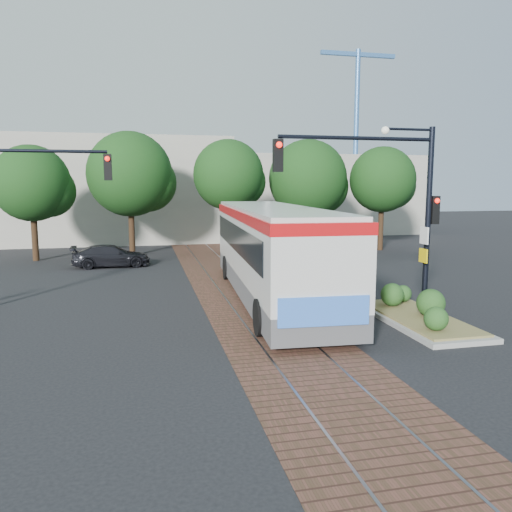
% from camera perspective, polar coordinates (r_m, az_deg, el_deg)
% --- Properties ---
extents(ground, '(120.00, 120.00, 0.00)m').
position_cam_1_polar(ground, '(16.24, 1.31, -7.64)').
color(ground, black).
rests_on(ground, ground).
extents(trackbed, '(3.60, 40.00, 0.02)m').
position_cam_1_polar(trackbed, '(20.02, -1.50, -4.59)').
color(trackbed, brown).
rests_on(trackbed, ground).
extents(tree_row, '(26.40, 5.60, 7.67)m').
position_cam_1_polar(tree_row, '(31.97, -3.82, 8.89)').
color(tree_row, '#382314').
rests_on(tree_row, ground).
extents(warehouses, '(40.00, 13.00, 8.00)m').
position_cam_1_polar(warehouses, '(44.03, -8.62, 7.25)').
color(warehouses, '#ADA899').
rests_on(warehouses, ground).
extents(crane, '(8.00, 0.50, 18.00)m').
position_cam_1_polar(crane, '(54.17, 11.40, 14.82)').
color(crane, '#3F72B2').
rests_on(crane, ground).
extents(city_bus, '(3.61, 13.55, 3.59)m').
position_cam_1_polar(city_bus, '(19.38, 1.88, 0.97)').
color(city_bus, '#4E4E50').
rests_on(city_bus, ground).
extents(traffic_island, '(2.20, 5.20, 1.13)m').
position_cam_1_polar(traffic_island, '(17.17, 17.97, -6.04)').
color(traffic_island, gray).
rests_on(traffic_island, ground).
extents(signal_pole_main, '(5.49, 0.46, 6.00)m').
position_cam_1_polar(signal_pole_main, '(16.28, 15.48, 6.93)').
color(signal_pole_main, black).
rests_on(signal_pole_main, ground).
extents(signal_pole_left, '(4.99, 0.34, 6.00)m').
position_cam_1_polar(signal_pole_left, '(19.68, -26.31, 5.69)').
color(signal_pole_left, black).
rests_on(signal_pole_left, ground).
extents(parked_car, '(4.20, 1.89, 1.20)m').
position_cam_1_polar(parked_car, '(28.19, -16.24, 0.02)').
color(parked_car, black).
rests_on(parked_car, ground).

